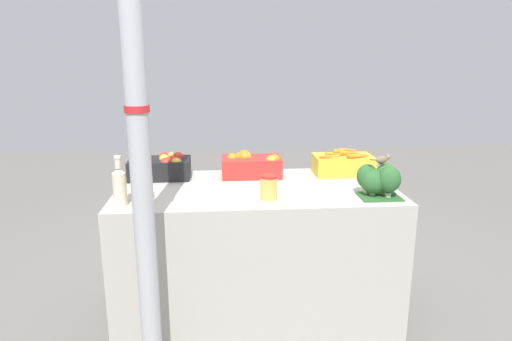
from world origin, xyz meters
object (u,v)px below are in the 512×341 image
Objects in this scene: carrot_crate at (343,164)px; pickle_jar at (269,187)px; sparrow_bird at (382,159)px; orange_crate at (251,165)px; support_pole at (138,124)px; apple_crate at (162,167)px; juice_bottle_cloudy at (119,185)px; juice_bottle_amber at (140,182)px; broccoli_pile at (380,180)px.

carrot_crate is 0.73m from pickle_jar.
pickle_jar is 1.00× the size of sparrow_bird.
orange_crate reaches higher than pickle_jar.
sparrow_bird is at bearing 15.84° from support_pole.
juice_bottle_cloudy reaches higher than apple_crate.
juice_bottle_amber is at bearing 166.38° from sparrow_bird.
broccoli_pile is 1.68× the size of sparrow_bird.
apple_crate is 2.81× the size of pickle_jar.
apple_crate is (-0.01, 0.83, -0.40)m from support_pole.
apple_crate is at bearing 84.30° from juice_bottle_amber.
sparrow_bird is at bearing 0.27° from pickle_jar.
juice_bottle_amber is at bearing -178.48° from broccoli_pile.
juice_bottle_cloudy reaches higher than pickle_jar.
support_pole reaches higher than broccoli_pile.
orange_crate is (0.56, 0.00, 0.00)m from apple_crate.
support_pole is at bearing -164.25° from broccoli_pile.
apple_crate is 1.33m from broccoli_pile.
carrot_crate is at bearing 23.07° from juice_bottle_amber.
juice_bottle_cloudy is at bearing 118.32° from support_pole.
pickle_jar is (0.78, 0.03, -0.04)m from juice_bottle_cloudy.
apple_crate is 0.79m from pickle_jar.
pickle_jar is at bearing -138.25° from carrot_crate.
broccoli_pile is 0.11m from sparrow_bird.
carrot_crate is at bearing -0.05° from apple_crate.
broccoli_pile is 1.68× the size of pickle_jar.
orange_crate is at bearing 179.64° from carrot_crate.
broccoli_pile reaches higher than apple_crate.
juice_bottle_amber is 2.16× the size of pickle_jar.
orange_crate is 1.30× the size of juice_bottle_amber.
orange_crate is at bearing 0.30° from apple_crate.
carrot_crate is at bearing 21.43° from juice_bottle_cloudy.
juice_bottle_amber is at bearing -139.50° from orange_crate.
support_pole is at bearing -150.47° from pickle_jar.
juice_bottle_amber is (-0.05, -0.52, 0.05)m from apple_crate.
support_pole is 0.81m from pickle_jar.
pickle_jar is (0.68, 0.03, -0.05)m from juice_bottle_amber.
support_pole is 0.51m from juice_bottle_cloudy.
sparrow_bird is (1.40, 0.04, 0.10)m from juice_bottle_cloudy.
juice_bottle_amber is at bearing -177.07° from pickle_jar.
support_pole is 1.07m from orange_crate.
support_pole is 19.12× the size of pickle_jar.
juice_bottle_cloudy is 0.78m from pickle_jar.
support_pole is 8.85× the size of juice_bottle_amber.
broccoli_pile is at bearing -35.73° from orange_crate.
pickle_jar is (0.06, -0.49, -0.01)m from orange_crate.
support_pole is 0.92m from apple_crate.
carrot_crate is 0.51m from sparrow_bird.
orange_crate is 2.82× the size of sparrow_bird.
carrot_crate is 1.30× the size of juice_bottle_amber.
apple_crate is at bearing 142.12° from pickle_jar.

